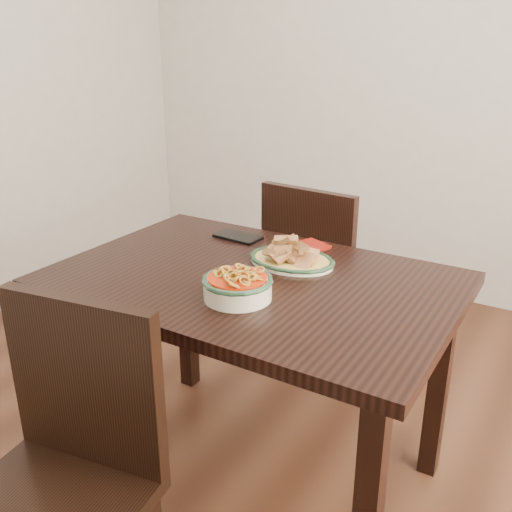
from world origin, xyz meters
The scene contains 9 objects.
floor centered at (0.00, 0.00, 0.00)m, with size 3.50×3.50×0.00m, color #3E2113.
wall_back centered at (0.00, 1.75, 1.30)m, with size 3.50×0.10×2.60m, color beige.
dining_table centered at (0.13, -0.09, 0.65)m, with size 1.22×0.82×0.75m.
chair_far centered at (0.04, 0.59, 0.50)m, with size 0.45×0.45×0.89m.
chair_near centered at (0.04, -0.79, 0.50)m, with size 0.48×0.48×0.89m.
fish_plate centered at (0.18, 0.07, 0.79)m, with size 0.28×0.22×0.11m.
noodle_bowl centered at (0.18, -0.25, 0.79)m, with size 0.20×0.20×0.08m.
smartphone centered at (-0.11, 0.19, 0.76)m, with size 0.17×0.09×0.01m, color black.
napkin centered at (0.17, 0.24, 0.76)m, with size 0.11×0.09×0.01m, color maroon.
Camera 1 is at (0.98, -1.47, 1.44)m, focal length 40.00 mm.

